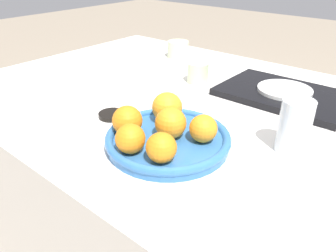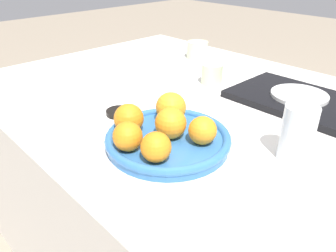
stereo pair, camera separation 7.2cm
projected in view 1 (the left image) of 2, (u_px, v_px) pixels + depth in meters
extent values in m
cube|color=silver|center=(205.00, 204.00, 1.11)|extent=(1.59, 0.99, 0.73)
cylinder|color=#336BAD|center=(168.00, 141.00, 0.74)|extent=(0.27, 0.27, 0.02)
torus|color=#336BAD|center=(168.00, 137.00, 0.73)|extent=(0.28, 0.28, 0.02)
sphere|color=orange|center=(171.00, 123.00, 0.72)|extent=(0.07, 0.07, 0.07)
sphere|color=orange|center=(130.00, 139.00, 0.67)|extent=(0.06, 0.06, 0.06)
sphere|color=orange|center=(127.00, 121.00, 0.73)|extent=(0.07, 0.07, 0.07)
sphere|color=orange|center=(167.00, 107.00, 0.79)|extent=(0.07, 0.07, 0.07)
sphere|color=orange|center=(203.00, 128.00, 0.71)|extent=(0.06, 0.06, 0.06)
sphere|color=orange|center=(161.00, 148.00, 0.64)|extent=(0.06, 0.06, 0.06)
cylinder|color=silver|center=(294.00, 126.00, 0.70)|extent=(0.07, 0.07, 0.12)
cube|color=black|center=(284.00, 94.00, 0.98)|extent=(0.37, 0.25, 0.02)
cylinder|color=silver|center=(285.00, 90.00, 0.98)|extent=(0.16, 0.16, 0.01)
cylinder|color=beige|center=(198.00, 73.00, 1.09)|extent=(0.07, 0.07, 0.07)
cylinder|color=beige|center=(178.00, 49.00, 1.35)|extent=(0.09, 0.09, 0.07)
cube|color=silver|center=(53.00, 96.00, 0.99)|extent=(0.15, 0.15, 0.01)
cylinder|color=black|center=(112.00, 115.00, 0.87)|extent=(0.07, 0.07, 0.01)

